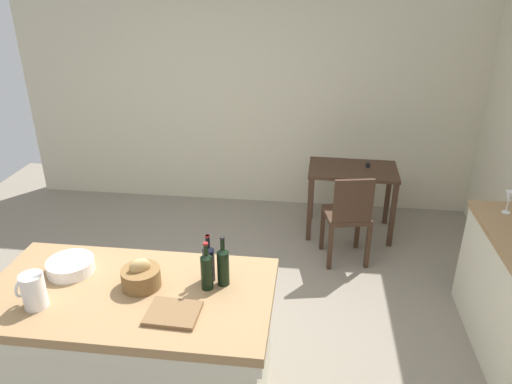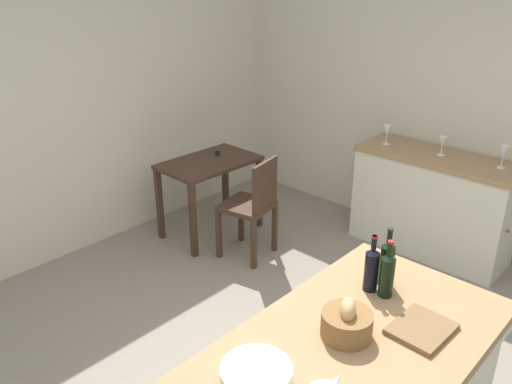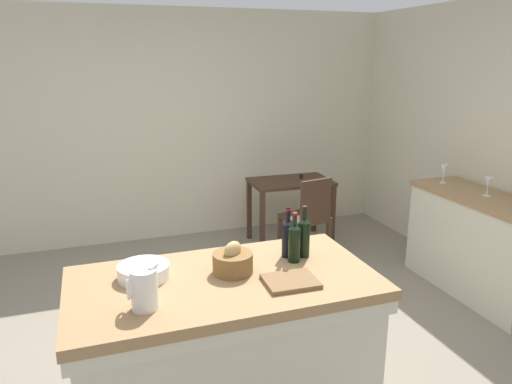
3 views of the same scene
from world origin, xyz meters
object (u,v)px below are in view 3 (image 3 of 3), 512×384
Objects in this scene: bread_basket at (233,261)px; wine_glass_left at (488,183)px; island_table at (225,343)px; wine_bottle_dark at (304,236)px; side_cabinet at (478,245)px; cutting_board at (291,281)px; wooden_chair at (308,217)px; wine_bottle_amber at (288,237)px; writing_desk at (290,190)px; pitcher at (144,289)px; wash_bowl at (144,271)px; wine_bottle_green at (294,242)px; wine_glass_middle at (444,171)px.

bread_basket and wine_glass_left have the same top height.
bread_basket is (0.07, 0.05, 0.48)m from island_table.
bread_basket is at bearing -170.24° from wine_bottle_dark.
side_cabinet is 2.47m from cutting_board.
bread_basket is 2.60m from wine_glass_left.
wine_bottle_amber is at bearing -119.10° from wooden_chair.
writing_desk is at bearing 66.84° from cutting_board.
island_table is at bearing -163.34° from wine_glass_left.
pitcher is 3.17m from wine_glass_left.
wine_bottle_dark reaches higher than pitcher.
wine_bottle_amber is (0.45, 0.17, 0.53)m from island_table.
pitcher is at bearing -95.62° from wash_bowl.
side_cabinet is 4.86× the size of wash_bowl.
bread_basket is 0.39m from wine_bottle_green.
island_table is at bearing -163.11° from side_cabinet.
wine_glass_middle is (2.52, 1.27, 0.55)m from island_table.
wine_glass_left is (3.02, 0.97, 0.03)m from pitcher.
pitcher reaches higher than wash_bowl.
side_cabinet is at bearing -43.28° from wooden_chair.
side_cabinet is at bearing 23.20° from cutting_board.
pitcher is at bearing -158.05° from wine_bottle_amber.
wine_bottle_amber is at bearing 16.52° from bread_basket.
writing_desk is 3.20× the size of wash_bowl.
wine_glass_left is (2.03, 0.63, 0.00)m from wine_bottle_dark.
bread_basket is at bearing 25.70° from pitcher.
side_cabinet reaches higher than island_table.
writing_desk is 2.55m from wine_bottle_amber.
wine_glass_left is 0.94× the size of wine_glass_middle.
cutting_board reaches higher than island_table.
wine_bottle_green is (-0.94, -1.78, 0.51)m from wooden_chair.
bread_basket is 0.81× the size of cutting_board.
island_table is 6.02× the size of cutting_board.
wash_bowl is at bearing -168.24° from wine_glass_left.
island_table is 2.87m from wine_glass_middle.
wine_glass_left is at bearing -56.93° from writing_desk.
wine_bottle_dark reaches higher than wash_bowl.
wash_bowl is (-0.42, 0.15, 0.45)m from island_table.
pitcher is at bearing -162.87° from wine_bottle_green.
writing_desk is at bearing 84.10° from wooden_chair.
wine_bottle_amber reaches higher than wash_bowl.
side_cabinet is 4.52× the size of wine_bottle_amber.
wooden_chair is (1.40, 1.87, 0.02)m from island_table.
island_table is 5.52× the size of wine_bottle_green.
island_table is 5.52× the size of wine_bottle_amber.
wine_glass_left is (2.50, 0.72, 0.07)m from bread_basket.
bread_basket is at bearing -126.24° from wooden_chair.
wash_bowl is at bearing 156.20° from cutting_board.
wine_bottle_amber is 1.00× the size of wine_bottle_green.
writing_desk is 1.00× the size of wooden_chair.
wash_bowl is 0.50m from bread_basket.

